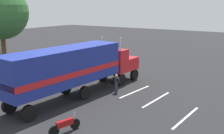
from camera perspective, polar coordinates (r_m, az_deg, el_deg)
The scene contains 8 objects.
ground_plane at distance 26.51m, azimuth 0.10°, elevation -3.05°, with size 120.00×120.00×0.00m, color #232326.
lane_stripe_near at distance 23.39m, azimuth 4.96°, elevation -5.27°, with size 4.40×0.16×0.01m, color silver.
lane_stripe_mid at distance 21.69m, azimuth 9.50°, elevation -6.89°, with size 4.40×0.16×0.01m, color silver.
lane_stripe_far at distance 18.79m, azimuth 15.55°, elevation -10.38°, with size 4.40×0.16×0.01m, color silver.
semi_truck at distance 21.68m, azimuth -7.88°, elevation 0.10°, with size 14.30×3.49×4.50m.
person_bystander at distance 22.78m, azimuth 0.96°, elevation -3.39°, with size 0.34×0.46×1.63m.
motorcycle at distance 16.18m, azimuth -10.04°, elevation -12.15°, with size 2.07×0.61×1.12m.
tree_center at distance 29.18m, azimuth -22.75°, elevation 10.76°, with size 5.46×5.46×9.45m.
Camera 1 is at (-21.23, -14.12, 7.27)m, focal length 42.70 mm.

